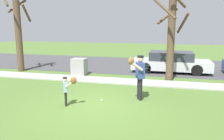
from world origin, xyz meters
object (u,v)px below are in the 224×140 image
street_tree_far (18,24)px  parked_sedan_silver (171,62)px  baseball (102,100)px  utility_cabinet (79,67)px  person_adult (139,73)px  person_child (67,87)px  street_tree_near (171,34)px

street_tree_far → parked_sedan_silver: size_ratio=1.18×
baseball → parked_sedan_silver: size_ratio=0.02×
baseball → parked_sedan_silver: (2.53, 6.20, 0.58)m
baseball → utility_cabinet: bearing=121.9°
person_adult → person_child: (-2.35, -1.28, -0.36)m
street_tree_near → utility_cabinet: bearing=179.0°
baseball → parked_sedan_silver: bearing=67.8°
street_tree_near → parked_sedan_silver: size_ratio=0.97×
baseball → street_tree_far: street_tree_far is taller
baseball → street_tree_far: (-6.49, 4.28, 2.83)m
person_adult → street_tree_far: (-7.82, 3.76, 1.80)m
parked_sedan_silver → street_tree_near: bearing=88.2°
street_tree_near → person_adult: bearing=-108.0°
utility_cabinet → street_tree_near: (4.98, -0.09, 1.92)m
person_adult → utility_cabinet: size_ratio=1.78×
person_adult → baseball: size_ratio=23.11×
utility_cabinet → street_tree_near: bearing=-1.0°
baseball → street_tree_far: size_ratio=0.01×
parked_sedan_silver → utility_cabinet: bearing=22.9°
person_child → utility_cabinet: (-1.51, 4.83, -0.23)m
street_tree_near → street_tree_far: (-8.94, 0.30, 0.47)m
person_child → street_tree_far: street_tree_far is taller
person_adult → parked_sedan_silver: size_ratio=0.37×
baseball → person_child: bearing=-143.0°
person_adult → street_tree_far: street_tree_far is taller
person_adult → parked_sedan_silver: person_adult is taller
street_tree_far → person_adult: bearing=-25.7°
person_child → parked_sedan_silver: parked_sedan_silver is taller
street_tree_far → baseball: bearing=-33.4°
parked_sedan_silver → person_adult: bearing=78.1°
baseball → street_tree_near: 5.24m
utility_cabinet → street_tree_near: size_ratio=0.22×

